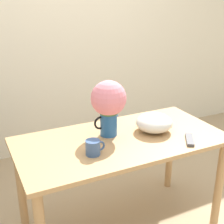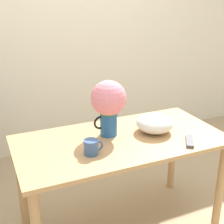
% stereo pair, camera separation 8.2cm
% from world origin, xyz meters
% --- Properties ---
extents(wall_back, '(8.00, 0.05, 2.60)m').
position_xyz_m(wall_back, '(0.00, 1.71, 1.30)').
color(wall_back, '#EDE5CC').
rests_on(wall_back, ground_plane).
extents(table, '(1.45, 0.73, 0.77)m').
position_xyz_m(table, '(-0.13, 0.16, 0.66)').
color(table, tan).
rests_on(table, ground_plane).
extents(flower_vase, '(0.25, 0.25, 0.40)m').
position_xyz_m(flower_vase, '(-0.18, 0.25, 1.01)').
color(flower_vase, '#235B9E').
rests_on(flower_vase, table).
extents(coffee_mug, '(0.13, 0.09, 0.10)m').
position_xyz_m(coffee_mug, '(-0.39, 0.03, 0.82)').
color(coffee_mug, '#385689').
rests_on(coffee_mug, table).
extents(white_bowl, '(0.27, 0.27, 0.13)m').
position_xyz_m(white_bowl, '(0.14, 0.16, 0.83)').
color(white_bowl, silver).
rests_on(white_bowl, table).
extents(remote_control, '(0.14, 0.18, 0.02)m').
position_xyz_m(remote_control, '(0.27, -0.08, 0.78)').
color(remote_control, '#4C4C51').
rests_on(remote_control, table).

